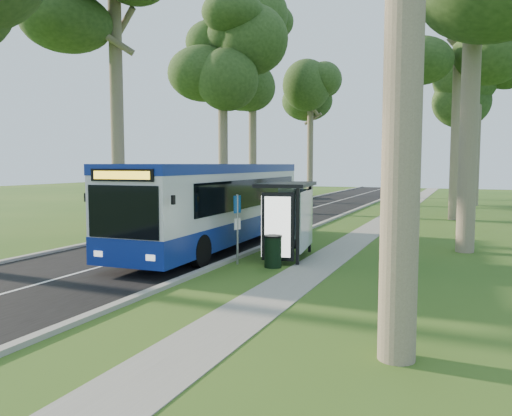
% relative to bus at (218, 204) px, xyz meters
% --- Properties ---
extents(ground, '(120.00, 120.00, 0.00)m').
position_rel_bus_xyz_m(ground, '(1.79, -3.27, -1.75)').
color(ground, '#2A531A').
rests_on(ground, ground).
extents(road, '(7.00, 100.00, 0.02)m').
position_rel_bus_xyz_m(road, '(-1.71, 6.73, -1.74)').
color(road, black).
rests_on(road, ground).
extents(kerb_east, '(0.25, 100.00, 0.12)m').
position_rel_bus_xyz_m(kerb_east, '(1.79, 6.73, -1.69)').
color(kerb_east, '#9E9B93').
rests_on(kerb_east, ground).
extents(kerb_west, '(0.25, 100.00, 0.12)m').
position_rel_bus_xyz_m(kerb_west, '(-5.21, 6.73, -1.69)').
color(kerb_west, '#9E9B93').
rests_on(kerb_west, ground).
extents(centre_line, '(0.12, 100.00, 0.00)m').
position_rel_bus_xyz_m(centre_line, '(-1.71, 6.73, -1.73)').
color(centre_line, white).
rests_on(centre_line, road).
extents(footpath, '(1.50, 100.00, 0.02)m').
position_rel_bus_xyz_m(footpath, '(4.79, 6.73, -1.74)').
color(footpath, gray).
rests_on(footpath, ground).
extents(bus, '(3.16, 12.86, 3.39)m').
position_rel_bus_xyz_m(bus, '(0.00, 0.00, 0.00)').
color(bus, silver).
rests_on(bus, ground).
extents(bus_stop_sign, '(0.13, 0.33, 2.37)m').
position_rel_bus_xyz_m(bus_stop_sign, '(2.23, -2.87, -0.27)').
color(bus_stop_sign, gray).
rests_on(bus_stop_sign, ground).
extents(bus_shelter, '(2.15, 3.38, 2.72)m').
position_rel_bus_xyz_m(bus_shelter, '(3.47, -1.44, 0.17)').
color(bus_shelter, black).
rests_on(bus_shelter, ground).
extents(litter_bin, '(0.60, 0.60, 1.06)m').
position_rel_bus_xyz_m(litter_bin, '(3.52, -2.86, -1.22)').
color(litter_bin, black).
rests_on(litter_bin, ground).
extents(car_white, '(2.63, 4.77, 1.54)m').
position_rel_bus_xyz_m(car_white, '(-6.23, 20.98, -0.99)').
color(car_white, silver).
rests_on(car_white, ground).
extents(car_silver, '(2.91, 5.06, 1.58)m').
position_rel_bus_xyz_m(car_silver, '(-7.62, 28.56, -0.97)').
color(car_silver, '#9EA1A5').
rests_on(car_silver, ground).
extents(tree_west_c, '(5.20, 5.20, 15.98)m').
position_rel_bus_xyz_m(tree_west_c, '(-7.21, 14.73, 10.08)').
color(tree_west_c, '#7A6B56').
rests_on(tree_west_c, ground).
extents(tree_west_d, '(5.20, 5.20, 17.88)m').
position_rel_bus_xyz_m(tree_west_d, '(-9.21, 24.73, 11.46)').
color(tree_west_d, '#7A6B56').
rests_on(tree_west_d, ground).
extents(tree_west_e, '(5.20, 5.20, 14.60)m').
position_rel_bus_xyz_m(tree_west_e, '(-6.71, 34.73, 9.06)').
color(tree_west_e, '#7A6B56').
rests_on(tree_west_e, ground).
extents(tree_east_c, '(5.20, 5.20, 16.32)m').
position_rel_bus_xyz_m(tree_east_c, '(8.59, 14.73, 10.32)').
color(tree_east_c, '#7A6B56').
rests_on(tree_east_c, ground).
extents(tree_east_d, '(5.20, 5.20, 14.47)m').
position_rel_bus_xyz_m(tree_east_d, '(9.79, 26.73, 8.97)').
color(tree_east_d, '#7A6B56').
rests_on(tree_east_d, ground).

